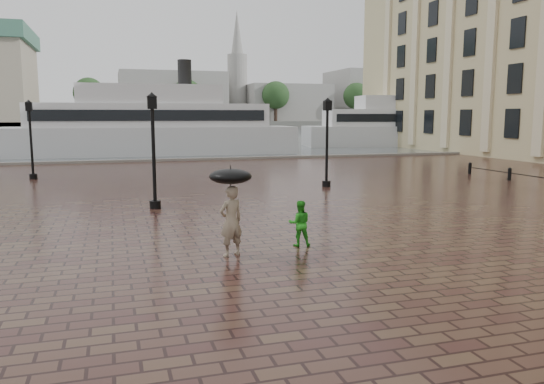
{
  "coord_description": "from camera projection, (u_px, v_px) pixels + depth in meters",
  "views": [
    {
      "loc": [
        -7.54,
        -11.22,
        3.66
      ],
      "look_at": [
        -3.05,
        3.69,
        1.4
      ],
      "focal_mm": 35.0,
      "sensor_mm": 36.0,
      "label": 1
    }
  ],
  "objects": [
    {
      "name": "street_lamps",
      "position": [
        166.0,
        143.0,
        26.07
      ],
      "size": [
        15.44,
        12.44,
        4.4
      ],
      "color": "black",
      "rests_on": "ground"
    },
    {
      "name": "far_trees",
      "position": [
        139.0,
        94.0,
        142.72
      ],
      "size": [
        188.0,
        8.0,
        13.5
      ],
      "color": "#2D2119",
      "rests_on": "ground"
    },
    {
      "name": "harbour_water",
      "position": [
        153.0,
        135.0,
        100.48
      ],
      "size": [
        240.0,
        240.0,
        0.0
      ],
      "primitive_type": "plane",
      "color": "#414B50",
      "rests_on": "ground"
    },
    {
      "name": "adult_pedestrian",
      "position": [
        231.0,
        221.0,
        13.78
      ],
      "size": [
        0.79,
        0.66,
        1.86
      ],
      "primitive_type": "imported",
      "rotation": [
        0.0,
        0.0,
        3.51
      ],
      "color": "gray",
      "rests_on": "ground"
    },
    {
      "name": "ground",
      "position": [
        430.0,
        262.0,
        13.31
      ],
      "size": [
        300.0,
        300.0,
        0.0
      ],
      "primitive_type": "plane",
      "color": "#391D19",
      "rests_on": "ground"
    },
    {
      "name": "ferry_far",
      "position": [
        407.0,
        125.0,
        63.95
      ],
      "size": [
        25.46,
        9.8,
        8.14
      ],
      "rotation": [
        0.0,
        0.0,
        -0.16
      ],
      "color": "silver",
      "rests_on": "ground"
    },
    {
      "name": "distant_skyline",
      "position": [
        293.0,
        97.0,
        167.83
      ],
      "size": [
        102.5,
        22.0,
        33.0
      ],
      "color": "gray",
      "rests_on": "ground"
    },
    {
      "name": "umbrella",
      "position": [
        230.0,
        176.0,
        13.61
      ],
      "size": [
        1.1,
        1.1,
        1.19
      ],
      "color": "black",
      "rests_on": "ground"
    },
    {
      "name": "ferry_near",
      "position": [
        151.0,
        126.0,
        49.72
      ],
      "size": [
        27.08,
        7.32,
        8.82
      ],
      "rotation": [
        0.0,
        0.0,
        -0.03
      ],
      "color": "silver",
      "rests_on": "ground"
    },
    {
      "name": "child_pedestrian",
      "position": [
        300.0,
        223.0,
        14.89
      ],
      "size": [
        0.72,
        0.62,
        1.3
      ],
      "primitive_type": "imported",
      "rotation": [
        0.0,
        0.0,
        2.92
      ],
      "color": "#239B1C",
      "rests_on": "ground"
    },
    {
      "name": "far_shore",
      "position": [
        137.0,
        124.0,
        164.77
      ],
      "size": [
        300.0,
        60.0,
        2.0
      ],
      "primitive_type": "cube",
      "color": "#4C4C47",
      "rests_on": "ground"
    },
    {
      "name": "quay_edge",
      "position": [
        208.0,
        160.0,
        43.63
      ],
      "size": [
        80.0,
        0.6,
        0.3
      ],
      "primitive_type": "cube",
      "color": "slate",
      "rests_on": "ground"
    }
  ]
}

